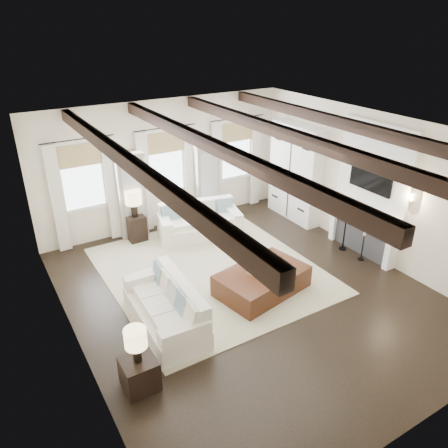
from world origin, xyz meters
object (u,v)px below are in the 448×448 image
sofa_left (168,309)px  side_table_front (139,373)px  sofa_back (199,223)px  ottoman (262,281)px  side_table_back (136,228)px

sofa_left → side_table_front: sofa_left is taller
sofa_back → sofa_left: sofa_left is taller
sofa_left → ottoman: (2.02, 0.01, -0.12)m
sofa_left → side_table_back: bearing=78.3°
sofa_left → side_table_front: size_ratio=4.09×
sofa_back → sofa_left: (-2.11, -2.79, 0.01)m
side_table_front → ottoman: bearing=19.9°
sofa_left → side_table_back: 3.44m
sofa_back → ottoman: bearing=-91.9°
sofa_back → side_table_back: 1.53m
sofa_left → side_table_back: sofa_left is taller
side_table_front → side_table_back: side_table_back is taller
sofa_left → side_table_front: bearing=-131.8°
sofa_back → side_table_front: bearing=-128.5°
sofa_back → sofa_left: 3.50m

